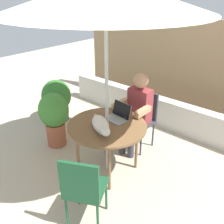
# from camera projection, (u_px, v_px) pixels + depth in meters

# --- Properties ---
(ground_plane) EXTENTS (14.00, 14.00, 0.00)m
(ground_plane) POSITION_uv_depth(u_px,v_px,m) (107.00, 169.00, 3.62)
(ground_plane) COLOR #BCAD93
(fence_back) EXTENTS (4.90, 0.08, 1.85)m
(fence_back) POSITION_uv_depth(u_px,v_px,m) (188.00, 69.00, 4.78)
(fence_back) COLOR #937756
(fence_back) RESTS_ON ground
(planter_wall_low) EXTENTS (4.41, 0.20, 0.53)m
(planter_wall_low) POSITION_uv_depth(u_px,v_px,m) (166.00, 113.00, 4.59)
(planter_wall_low) COLOR beige
(planter_wall_low) RESTS_ON ground
(patio_table) EXTENTS (1.05, 1.05, 0.73)m
(patio_table) POSITION_uv_depth(u_px,v_px,m) (107.00, 129.00, 3.32)
(patio_table) COLOR brown
(patio_table) RESTS_ON ground
(chair_occupied) EXTENTS (0.40, 0.40, 0.91)m
(chair_occupied) POSITION_uv_depth(u_px,v_px,m) (142.00, 115.00, 3.94)
(chair_occupied) COLOR #33383F
(chair_occupied) RESTS_ON ground
(chair_empty) EXTENTS (0.54, 0.54, 0.91)m
(chair_empty) POSITION_uv_depth(u_px,v_px,m) (83.00, 187.00, 2.55)
(chair_empty) COLOR #194C2D
(chair_empty) RESTS_ON ground
(person_seated) EXTENTS (0.48, 0.48, 1.25)m
(person_seated) POSITION_uv_depth(u_px,v_px,m) (137.00, 109.00, 3.76)
(person_seated) COLOR maroon
(person_seated) RESTS_ON ground
(laptop) EXTENTS (0.32, 0.28, 0.21)m
(laptop) POSITION_uv_depth(u_px,v_px,m) (119.00, 114.00, 3.42)
(laptop) COLOR gray
(laptop) RESTS_ON patio_table
(cat) EXTENTS (0.56, 0.42, 0.17)m
(cat) POSITION_uv_depth(u_px,v_px,m) (101.00, 125.00, 3.12)
(cat) COLOR silver
(cat) RESTS_ON patio_table
(potted_plant_near_fence) EXTENTS (0.55, 0.55, 0.80)m
(potted_plant_near_fence) POSITION_uv_depth(u_px,v_px,m) (57.00, 99.00, 4.77)
(potted_plant_near_fence) COLOR #595654
(potted_plant_near_fence) RESTS_ON ground
(potted_plant_by_chair) EXTENTS (0.47, 0.47, 0.90)m
(potted_plant_by_chair) POSITION_uv_depth(u_px,v_px,m) (54.00, 116.00, 3.95)
(potted_plant_by_chair) COLOR #9E5138
(potted_plant_by_chair) RESTS_ON ground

